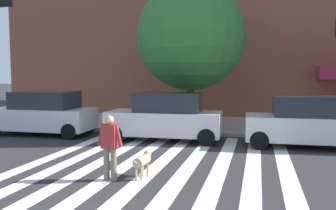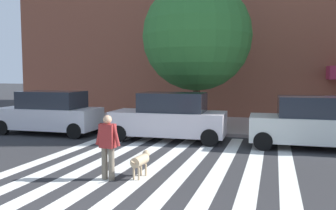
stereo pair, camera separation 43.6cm
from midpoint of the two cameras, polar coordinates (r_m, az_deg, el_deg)
name	(u,v)px [view 1 (the left image)]	position (r m, az deg, el deg)	size (l,w,h in m)	color
ground_plane	(159,168)	(10.18, -2.75, -10.10)	(160.00, 160.00, 0.00)	#2B2B2D
sidewalk_far	(204,124)	(18.33, 5.17, -3.15)	(80.00, 6.00, 0.15)	#B09E9A
crosswalk_stripes	(156,167)	(10.21, -3.25, -10.04)	(7.65, 10.45, 0.01)	silver
parked_car_near_curb	(43,114)	(16.54, -20.34, -1.31)	(4.57, 2.08, 1.91)	silver
parked_car_behind_first	(165,117)	(14.13, -1.33, -2.03)	(4.61, 2.03, 1.93)	silver
parked_car_third_in_line	(307,122)	(13.69, 20.82, -2.62)	(4.34, 2.01, 1.87)	silver
street_tree_nearest	(191,36)	(16.92, 2.94, 11.05)	(5.14, 5.14, 6.88)	#4C3823
pedestrian_dog_walker	(110,144)	(8.92, -10.81, -6.23)	(0.71, 0.27, 1.64)	#6B6051
dog_on_leash	(143,161)	(9.15, -5.49, -8.98)	(0.31, 0.99, 0.65)	tan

